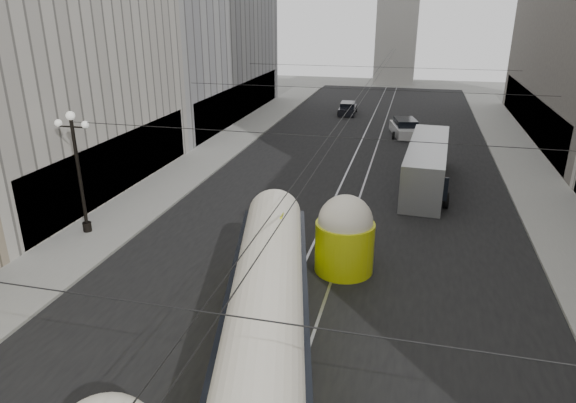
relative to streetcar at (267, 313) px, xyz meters
The scene contains 11 objects.
road 22.15m from the streetcar, 88.70° to the left, with size 20.00×85.00×0.02m, color black.
sidewalk_left 28.09m from the streetcar, 114.21° to the left, with size 4.00×72.00×0.15m, color gray.
sidewalk_right 28.52m from the streetcar, 63.95° to the left, with size 4.00×72.00×0.15m, color gray.
rail_left 22.15m from the streetcar, 90.65° to the left, with size 0.12×85.00×0.04m, color gray.
rail_right 22.18m from the streetcar, 86.76° to the left, with size 0.12×85.00×0.04m, color gray.
lamppost_left_mid 14.41m from the streetcar, 147.95° to the left, with size 1.86×0.44×6.37m.
catenary 21.47m from the streetcar, 88.32° to the left, with size 25.00×72.00×0.23m.
streetcar is the anchor object (origin of this frame).
city_bus 20.52m from the streetcar, 75.26° to the left, with size 3.07×11.61×2.92m.
sedan_white_far 34.30m from the streetcar, 84.29° to the left, with size 3.12×5.33×1.58m.
sedan_dark_far 43.18m from the streetcar, 94.15° to the left, with size 1.94×4.28×1.33m.
Camera 1 is at (3.67, -3.51, 11.28)m, focal length 32.00 mm.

